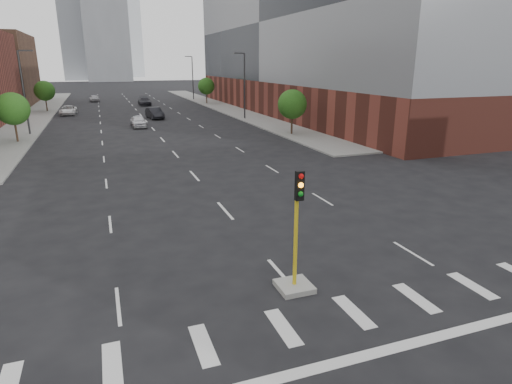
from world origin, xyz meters
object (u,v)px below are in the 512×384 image
car_far_left (68,110)px  car_deep_right (144,101)px  median_traffic_signal (295,265)px  car_mid_right (155,113)px  car_near_left (138,121)px  car_distant (94,98)px

car_far_left → car_deep_right: bearing=44.8°
car_far_left → median_traffic_signal: bearing=-78.1°
car_mid_right → car_deep_right: bearing=80.5°
median_traffic_signal → car_deep_right: median_traffic_signal is taller
median_traffic_signal → car_mid_right: (1.50, 51.13, -0.18)m
car_near_left → median_traffic_signal: bearing=-88.5°
car_deep_right → car_distant: car_deep_right is taller
car_far_left → car_distant: (3.83, 23.20, 0.02)m
car_far_left → car_distant: car_distant is taller
car_deep_right → median_traffic_signal: bearing=-91.6°
median_traffic_signal → car_deep_right: size_ratio=0.84×
car_mid_right → car_distant: size_ratio=1.16×
car_far_left → car_mid_right: bearing=-36.0°
median_traffic_signal → car_near_left: (-1.50, 43.13, -0.23)m
car_deep_right → car_distant: bearing=128.2°
car_far_left → car_deep_right: car_deep_right is taller
car_mid_right → car_deep_right: car_mid_right is taller
car_mid_right → median_traffic_signal: bearing=-99.1°
car_deep_right → car_mid_right: bearing=-91.8°
median_traffic_signal → car_distant: size_ratio=1.06×
car_mid_right → car_distant: car_mid_right is taller
car_mid_right → car_far_left: 15.25m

